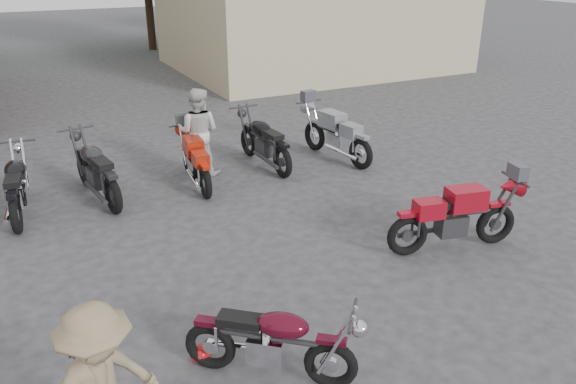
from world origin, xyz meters
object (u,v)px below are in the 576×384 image
sportbike (457,213)px  row_bike_5 (264,138)px  row_bike_4 (195,158)px  row_bike_2 (17,182)px  helmet (200,354)px  row_bike_3 (95,166)px  row_bike_6 (336,132)px  vintage_motorcycle (272,337)px  person_light (198,132)px

sportbike → row_bike_5: bearing=115.0°
row_bike_4 → row_bike_2: bearing=92.7°
sportbike → row_bike_5: size_ratio=0.98×
helmet → row_bike_3: 5.18m
helmet → row_bike_4: size_ratio=0.12×
row_bike_4 → row_bike_6: 3.19m
row_bike_3 → row_bike_6: row_bike_3 is taller
row_bike_6 → row_bike_4: bearing=82.3°
sportbike → vintage_motorcycle: bearing=-148.1°
row_bike_5 → helmet: bearing=145.8°
row_bike_4 → person_light: bearing=-21.3°
person_light → helmet: bearing=106.7°
vintage_motorcycle → helmet: 0.94m
row_bike_3 → row_bike_6: bearing=-100.0°
sportbike → helmet: bearing=-158.1°
row_bike_3 → vintage_motorcycle: bearing=179.2°
row_bike_2 → sportbike: bearing=-119.8°
row_bike_3 → row_bike_5: bearing=-95.6°
vintage_motorcycle → row_bike_5: (2.63, 5.92, 0.08)m
helmet → row_bike_4: bearing=72.0°
row_bike_3 → row_bike_4: bearing=-104.7°
sportbike → row_bike_3: 6.29m
row_bike_2 → row_bike_6: (6.31, -0.03, 0.03)m
row_bike_4 → row_bike_5: bearing=-72.3°
helmet → row_bike_3: size_ratio=0.11×
sportbike → person_light: size_ratio=1.16×
helmet → row_bike_3: row_bike_3 is taller
row_bike_3 → sportbike: bearing=-143.4°
person_light → row_bike_6: (2.91, -0.50, -0.27)m
sportbike → row_bike_5: (-1.04, 4.61, 0.01)m
vintage_motorcycle → row_bike_6: row_bike_6 is taller
helmet → person_light: 5.90m
sportbike → row_bike_5: 4.73m
row_bike_2 → row_bike_3: bearing=-79.0°
vintage_motorcycle → row_bike_4: (1.02, 5.55, 0.03)m
row_bike_2 → row_bike_5: 4.74m
person_light → row_bike_3: (-2.09, -0.38, -0.26)m
row_bike_6 → helmet: bearing=127.3°
sportbike → row_bike_6: size_ratio=0.96×
helmet → sportbike: bearing=9.6°
vintage_motorcycle → row_bike_2: (-2.10, 5.65, 0.06)m
sportbike → row_bike_3: row_bike_3 is taller
sportbike → row_bike_6: 4.35m
row_bike_5 → row_bike_6: bearing=-103.7°
row_bike_2 → row_bike_3: 1.31m
helmet → row_bike_2: size_ratio=0.11×
vintage_motorcycle → row_bike_3: size_ratio=0.84×
helmet → row_bike_5: 6.26m
vintage_motorcycle → row_bike_3: bearing=137.9°
person_light → row_bike_5: bearing=-152.9°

